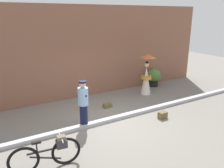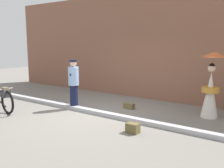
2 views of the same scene
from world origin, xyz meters
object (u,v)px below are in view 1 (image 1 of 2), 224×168
object	(u,v)px
backpack_on_pavement	(163,115)
backpack_spare	(107,105)
person_officer	(83,103)
person_with_parasol	(147,75)
bicycle_near_officer	(48,153)
potted_plant_by_door	(154,77)

from	to	relation	value
backpack_on_pavement	backpack_spare	xyz separation A→B (m)	(-1.27, 1.89, -0.03)
person_officer	person_with_parasol	size ratio (longest dim) A/B	0.84
backpack_spare	bicycle_near_officer	bearing A→B (deg)	-139.73
bicycle_near_officer	person_officer	xyz separation A→B (m)	(1.62, 1.59, 0.43)
backpack_spare	person_with_parasol	bearing A→B (deg)	12.86
person_with_parasol	backpack_on_pavement	size ratio (longest dim) A/B	6.24
person_officer	potted_plant_by_door	world-z (taller)	person_officer
bicycle_near_officer	backpack_spare	distance (m)	4.07
bicycle_near_officer	backpack_on_pavement	bearing A→B (deg)	9.59
person_with_parasol	backpack_on_pavement	distance (m)	2.80
bicycle_near_officer	backpack_on_pavement	distance (m)	4.44
bicycle_near_officer	backpack_spare	bearing A→B (deg)	40.27
person_officer	person_with_parasol	xyz separation A→B (m)	(3.89, 1.58, 0.07)
person_officer	backpack_spare	xyz separation A→B (m)	(1.48, 1.03, -0.76)
bicycle_near_officer	person_with_parasol	bearing A→B (deg)	29.95
potted_plant_by_door	backpack_spare	bearing A→B (deg)	-159.73
potted_plant_by_door	person_officer	bearing A→B (deg)	-155.02
backpack_spare	person_officer	bearing A→B (deg)	-145.09
person_officer	potted_plant_by_door	xyz separation A→B (m)	(5.03, 2.34, -0.34)
bicycle_near_officer	potted_plant_by_door	bearing A→B (deg)	30.63
person_officer	backpack_on_pavement	xyz separation A→B (m)	(2.75, -0.85, -0.73)
potted_plant_by_door	bicycle_near_officer	bearing A→B (deg)	-149.37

